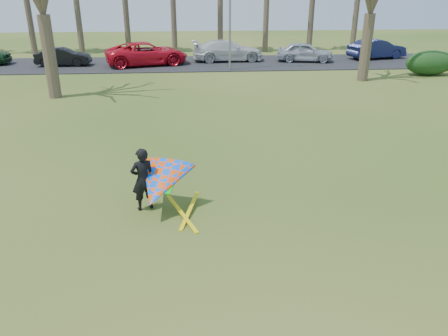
{
  "coord_description": "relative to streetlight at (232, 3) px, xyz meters",
  "views": [
    {
      "loc": [
        -0.85,
        -8.62,
        5.61
      ],
      "look_at": [
        0.0,
        2.0,
        1.1
      ],
      "focal_mm": 35.0,
      "sensor_mm": 36.0,
      "label": 1
    }
  ],
  "objects": [
    {
      "name": "ground",
      "position": [
        -2.16,
        -22.0,
        -4.46
      ],
      "size": [
        100.0,
        100.0,
        0.0
      ],
      "primitive_type": "plane",
      "color": "#1C4A10",
      "rests_on": "ground"
    },
    {
      "name": "parking_strip",
      "position": [
        -2.16,
        3.0,
        -4.43
      ],
      "size": [
        46.0,
        7.0,
        0.06
      ],
      "primitive_type": "cube",
      "color": "black",
      "rests_on": "ground"
    },
    {
      "name": "streetlight",
      "position": [
        0.0,
        0.0,
        0.0
      ],
      "size": [
        2.28,
        0.18,
        8.0
      ],
      "color": "gray",
      "rests_on": "ground"
    },
    {
      "name": "hedge_near",
      "position": [
        12.84,
        -2.68,
        -3.65
      ],
      "size": [
        3.24,
        1.47,
        1.62
      ],
      "primitive_type": "ellipsoid",
      "color": "#163714",
      "rests_on": "ground"
    },
    {
      "name": "hedge_far",
      "position": [
        14.45,
        -1.0,
        -3.82
      ],
      "size": [
        2.33,
        1.1,
        1.3
      ],
      "primitive_type": "ellipsoid",
      "color": "#1A3C15",
      "rests_on": "ground"
    },
    {
      "name": "car_1",
      "position": [
        -12.12,
        2.63,
        -3.77
      ],
      "size": [
        3.88,
        1.36,
        1.28
      ],
      "primitive_type": "imported",
      "rotation": [
        0.0,
        0.0,
        1.57
      ],
      "color": "black",
      "rests_on": "parking_strip"
    },
    {
      "name": "car_2",
      "position": [
        -6.06,
        2.49,
        -3.58
      ],
      "size": [
        6.46,
        4.22,
        1.65
      ],
      "primitive_type": "imported",
      "rotation": [
        0.0,
        0.0,
        1.84
      ],
      "color": "red",
      "rests_on": "parking_strip"
    },
    {
      "name": "car_3",
      "position": [
        0.05,
        3.83,
        -3.62
      ],
      "size": [
        5.56,
        2.56,
        1.57
      ],
      "primitive_type": "imported",
      "rotation": [
        0.0,
        0.0,
        1.64
      ],
      "color": "silver",
      "rests_on": "parking_strip"
    },
    {
      "name": "car_4",
      "position": [
        5.91,
        3.08,
        -3.68
      ],
      "size": [
        4.5,
        2.48,
        1.45
      ],
      "primitive_type": "imported",
      "rotation": [
        0.0,
        0.0,
        1.38
      ],
      "color": "#A8ADB6",
      "rests_on": "parking_strip"
    },
    {
      "name": "car_5",
      "position": [
        12.0,
        3.99,
        -3.64
      ],
      "size": [
        4.87,
        2.65,
        1.52
      ],
      "primitive_type": "imported",
      "rotation": [
        0.0,
        0.0,
        1.81
      ],
      "color": "#171F47",
      "rests_on": "parking_strip"
    },
    {
      "name": "kite_flyer",
      "position": [
        -3.91,
        -20.27,
        -3.61
      ],
      "size": [
        2.13,
        2.39,
        2.02
      ],
      "color": "black",
      "rests_on": "ground"
    }
  ]
}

